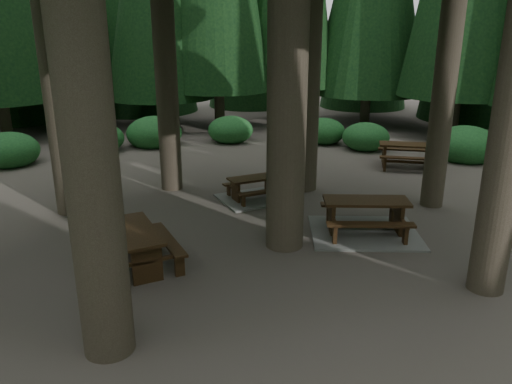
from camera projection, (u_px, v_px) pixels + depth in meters
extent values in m
plane|color=#524C43|center=(251.00, 252.00, 10.98)|extent=(80.00, 80.00, 0.00)
cube|color=gray|center=(364.00, 233.00, 11.94)|extent=(2.94, 2.62, 0.05)
cube|color=black|center=(366.00, 201.00, 11.69)|extent=(2.10, 1.21, 0.07)
cube|color=black|center=(361.00, 205.00, 12.42)|extent=(1.99, 0.73, 0.05)
cube|color=black|center=(371.00, 225.00, 11.17)|extent=(1.99, 0.73, 0.05)
cube|color=black|center=(332.00, 218.00, 11.85)|extent=(0.23, 0.61, 0.79)
cube|color=black|center=(332.00, 215.00, 11.83)|extent=(0.46, 1.57, 0.07)
cube|color=black|center=(399.00, 218.00, 11.80)|extent=(0.23, 0.61, 0.79)
cube|color=black|center=(399.00, 216.00, 11.78)|extent=(0.46, 1.57, 0.07)
cube|color=black|center=(365.00, 226.00, 11.89)|extent=(1.63, 0.47, 0.09)
cube|color=black|center=(136.00, 231.00, 10.06)|extent=(1.20, 2.04, 0.06)
cube|color=black|center=(105.00, 251.00, 9.89)|extent=(0.73, 1.92, 0.05)
cube|color=black|center=(168.00, 240.00, 10.42)|extent=(0.73, 1.92, 0.05)
cube|color=black|center=(147.00, 264.00, 9.53)|extent=(0.59, 0.23, 0.76)
cube|color=black|center=(147.00, 261.00, 9.51)|extent=(1.51, 0.47, 0.06)
cube|color=black|center=(129.00, 236.00, 10.84)|extent=(0.59, 0.23, 0.76)
cube|color=black|center=(129.00, 233.00, 10.82)|extent=(1.51, 0.47, 0.06)
cube|color=black|center=(138.00, 258.00, 10.25)|extent=(0.48, 1.56, 0.08)
cube|color=gray|center=(256.00, 198.00, 14.34)|extent=(2.31, 2.06, 0.05)
cube|color=black|center=(256.00, 178.00, 14.15)|extent=(1.64, 0.96, 0.05)
cube|color=black|center=(248.00, 182.00, 14.67)|extent=(1.55, 0.58, 0.04)
cube|color=black|center=(264.00, 191.00, 13.79)|extent=(1.55, 0.58, 0.04)
cube|color=black|center=(236.00, 192.00, 14.00)|extent=(0.18, 0.47, 0.62)
cube|color=black|center=(236.00, 190.00, 13.99)|extent=(0.37, 1.22, 0.05)
cube|color=black|center=(275.00, 186.00, 14.51)|extent=(0.18, 0.47, 0.62)
cube|color=black|center=(275.00, 184.00, 14.49)|extent=(0.37, 1.22, 0.05)
cube|color=black|center=(256.00, 194.00, 14.30)|extent=(1.26, 0.38, 0.07)
cube|color=black|center=(408.00, 145.00, 17.42)|extent=(2.08, 1.45, 0.06)
cube|color=black|center=(406.00, 150.00, 18.12)|extent=(1.90, 1.01, 0.05)
cube|color=black|center=(409.00, 158.00, 16.91)|extent=(1.90, 1.01, 0.05)
cube|color=black|center=(384.00, 155.00, 17.69)|extent=(0.31, 0.58, 0.78)
cube|color=black|center=(384.00, 154.00, 17.67)|extent=(0.69, 1.48, 0.06)
cube|color=black|center=(430.00, 158.00, 17.40)|extent=(0.31, 0.58, 0.78)
cube|color=black|center=(430.00, 156.00, 17.38)|extent=(0.69, 1.48, 0.06)
cube|color=black|center=(406.00, 162.00, 17.61)|extent=(1.53, 0.71, 0.09)
ellipsoid|color=#1F5A2A|center=(465.00, 148.00, 18.67)|extent=(2.42, 2.42, 1.49)
ellipsoid|color=#1F5A2A|center=(366.00, 139.00, 20.18)|extent=(1.90, 1.90, 1.17)
ellipsoid|color=#1F5A2A|center=(323.00, 134.00, 21.30)|extent=(1.84, 1.84, 1.13)
ellipsoid|color=#1F5A2A|center=(230.00, 132.00, 21.57)|extent=(1.95, 1.95, 1.20)
ellipsoid|color=#1F5A2A|center=(154.00, 136.00, 20.91)|extent=(2.31, 2.31, 1.42)
ellipsoid|color=#1F5A2A|center=(100.00, 141.00, 19.90)|extent=(1.93, 1.93, 1.19)
ellipsoid|color=#1F5A2A|center=(9.00, 153.00, 17.92)|extent=(2.15, 2.15, 1.32)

